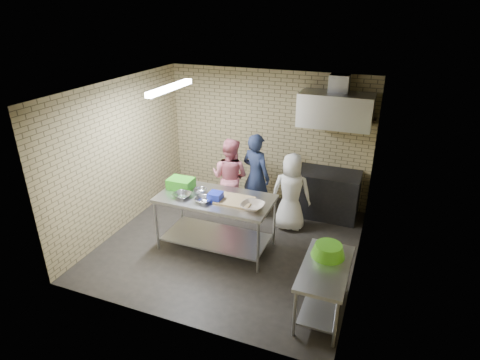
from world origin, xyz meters
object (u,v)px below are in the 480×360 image
prep_table (216,222)px  green_basin (328,250)px  bottle_green (362,115)px  green_crate (181,183)px  man_navy (256,176)px  stove (327,194)px  woman_pink (230,177)px  blue_tub (215,197)px  woman_white (291,192)px  side_counter (323,289)px

prep_table → green_basin: 2.12m
prep_table → bottle_green: (1.99, 2.06, 1.54)m
green_crate → man_navy: 1.53m
stove → man_navy: bearing=-157.8°
man_navy → woman_pink: 0.51m
stove → prep_table: bearing=-130.2°
prep_table → blue_tub: 0.55m
bottle_green → woman_white: 1.90m
blue_tub → woman_white: woman_white is taller
man_navy → woman_white: bearing=-176.4°
green_basin → bottle_green: bearing=89.6°
side_counter → green_basin: 0.52m
green_crate → blue_tub: (0.75, -0.22, -0.02)m
stove → bottle_green: size_ratio=8.00×
side_counter → green_basin: (-0.02, 0.25, 0.46)m
stove → woman_pink: woman_pink is taller
blue_tub → prep_table: bearing=116.6°
bottle_green → woman_white: size_ratio=0.10×
stove → green_crate: green_crate is taller
prep_table → woman_white: 1.49m
bottle_green → man_navy: 2.23m
side_counter → blue_tub: (-1.94, 0.83, 0.64)m
man_navy → woman_white: man_navy is taller
prep_table → side_counter: prep_table is taller
prep_table → stove: 2.38m
bottle_green → woman_white: bottle_green is taller
woman_pink → green_crate: bearing=71.3°
side_counter → blue_tub: blue_tub is taller
green_crate → stove: bearing=37.2°
stove → green_basin: green_basin is taller
side_counter → bottle_green: bottle_green is taller
side_counter → bottle_green: (0.00, 2.99, 1.64)m
prep_table → green_basin: size_ratio=4.12×
woman_pink → stove: bearing=-155.7°
stove → blue_tub: blue_tub is taller
green_crate → green_basin: (2.67, -0.80, -0.20)m
stove → green_basin: 2.57m
man_navy → woman_white: 0.79m
green_basin → prep_table: bearing=161.0°
side_counter → man_navy: 2.86m
bottle_green → woman_pink: 2.69m
stove → woman_pink: size_ratio=0.77×
green_basin → woman_pink: 2.89m
green_basin → side_counter: bearing=-85.4°
prep_table → woman_white: woman_white is taller
side_counter → man_navy: bearing=128.0°
blue_tub → man_navy: man_navy is taller
blue_tub → woman_pink: woman_pink is taller
stove → woman_white: 0.96m
bottle_green → woman_pink: bottle_green is taller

